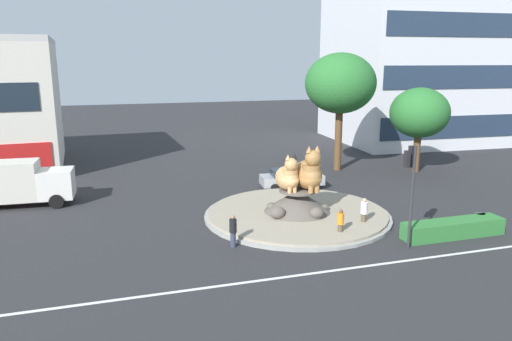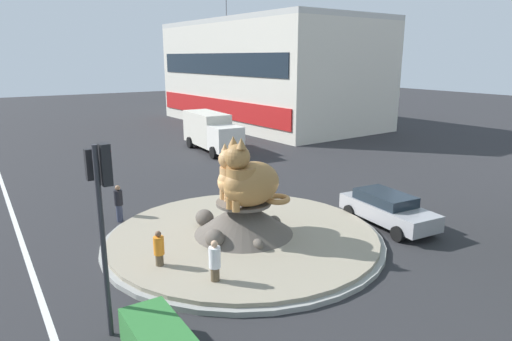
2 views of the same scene
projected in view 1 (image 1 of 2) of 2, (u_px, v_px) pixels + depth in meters
The scene contains 15 objects.
ground_plane at pixel (297, 216), 29.08m from camera, with size 160.00×160.00×0.00m, color #28282B.
lane_centreline at pixel (358, 267), 21.97m from camera, with size 112.00×0.20×0.01m, color silver.
roundabout_island at pixel (297, 209), 28.96m from camera, with size 11.18×11.18×1.67m.
cat_statue_calico at pixel (288, 177), 28.42m from camera, with size 1.46×2.36×2.26m.
cat_statue_tabby at pixel (309, 173), 28.54m from camera, with size 1.76×2.84×2.75m.
traffic_light_mast at pixel (411, 175), 23.41m from camera, with size 0.71×0.55×5.19m.
clipped_hedge_strip at pixel (453, 228), 25.69m from camera, with size 5.76×1.20×0.90m, color #2D7033.
broadleaf_tree_behind_island at pixel (420, 113), 39.56m from camera, with size 4.84×4.84×7.03m.
second_tree_near_tower at pixel (340, 84), 39.65m from camera, with size 5.85×5.85×9.82m.
pedestrian_orange_shirt at pixel (340, 223), 25.51m from camera, with size 0.36×0.36×1.57m.
pedestrian_white_shirt at pixel (364, 212), 27.06m from camera, with size 0.38×0.38×1.69m.
pedestrian_black_shirt at pixel (233, 230), 24.16m from camera, with size 0.37×0.37×1.70m.
sedan_on_far_lane at pixel (291, 178), 35.22m from camera, with size 4.67×2.28×1.45m.
delivery_box_truck at pixel (12, 183), 30.69m from camera, with size 7.13×2.71×2.95m.
litter_bin at pixel (479, 221), 26.86m from camera, with size 0.56×0.56×0.90m.
Camera 1 is at (-10.37, -25.81, 9.27)m, focal length 33.77 mm.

